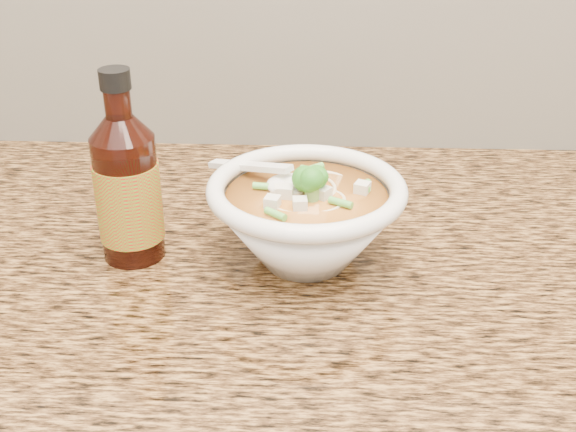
{
  "coord_description": "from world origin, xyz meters",
  "views": [
    {
      "loc": [
        -0.13,
        0.96,
        1.33
      ],
      "look_at": [
        -0.16,
        1.65,
        0.96
      ],
      "focal_mm": 45.0,
      "sensor_mm": 36.0,
      "label": 1
    }
  ],
  "objects": [
    {
      "name": "hot_sauce_bottle",
      "position": [
        -0.33,
        1.65,
        0.98
      ],
      "size": [
        0.09,
        0.09,
        0.22
      ],
      "rotation": [
        0.0,
        0.0,
        -0.43
      ],
      "color": "#340E07",
      "rests_on": "counter_slab"
    },
    {
      "name": "counter_slab",
      "position": [
        0.0,
        1.68,
        0.88
      ],
      "size": [
        4.0,
        0.68,
        0.04
      ],
      "primitive_type": "cube",
      "color": "olive",
      "rests_on": "cabinet"
    },
    {
      "name": "soup_bowl",
      "position": [
        -0.14,
        1.65,
        0.95
      ],
      "size": [
        0.22,
        0.22,
        0.12
      ],
      "rotation": [
        0.0,
        0.0,
        -0.28
      ],
      "color": "white",
      "rests_on": "counter_slab"
    }
  ]
}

